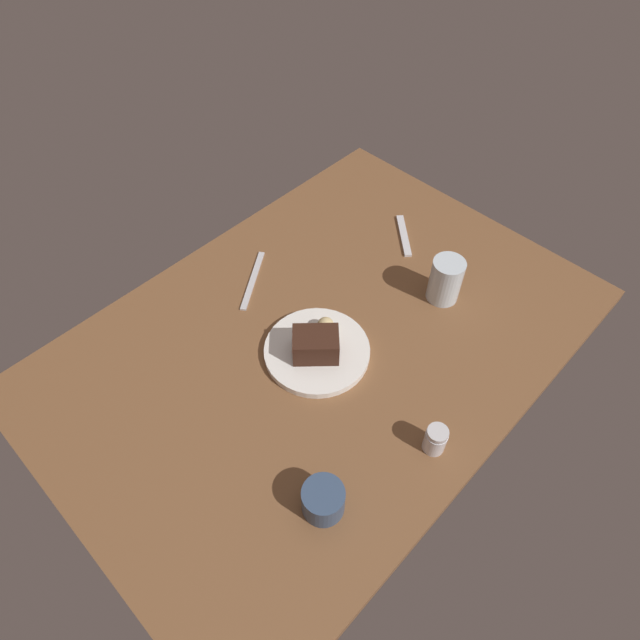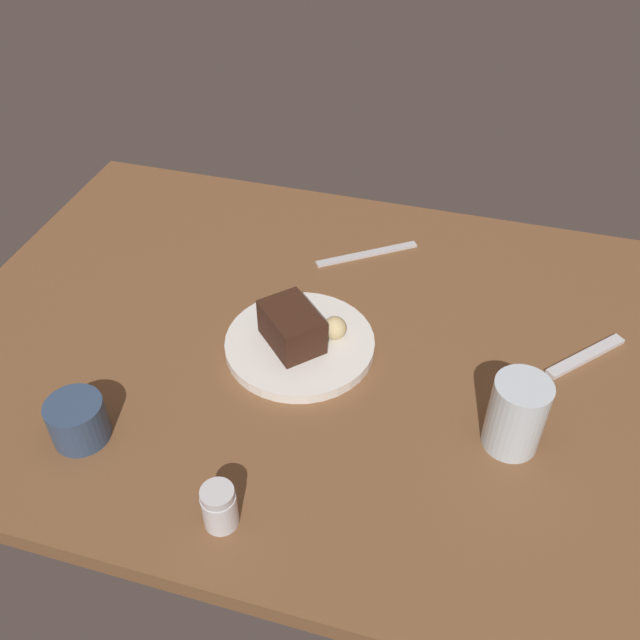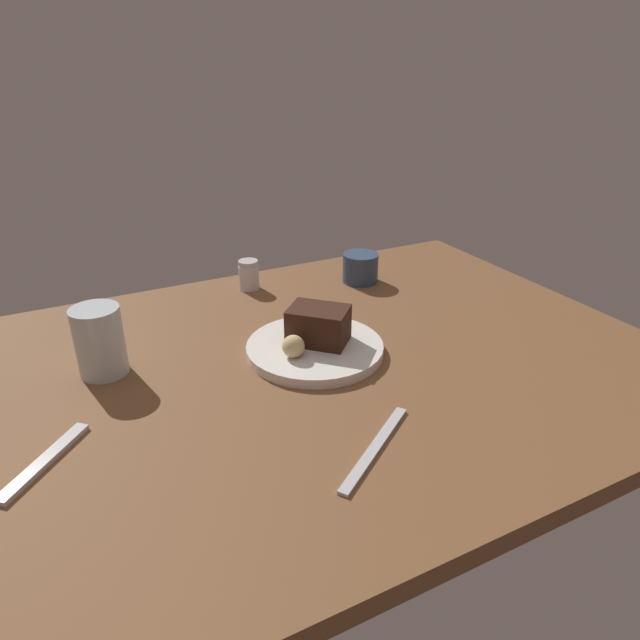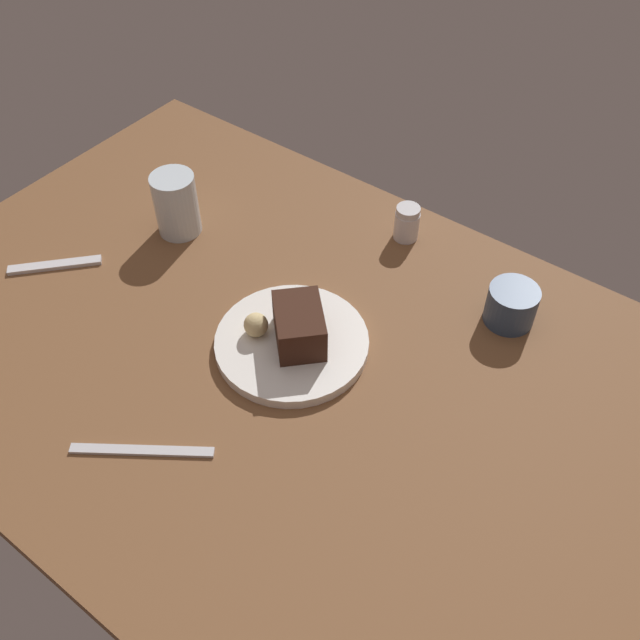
% 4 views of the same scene
% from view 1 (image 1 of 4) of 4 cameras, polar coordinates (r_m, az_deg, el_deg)
% --- Properties ---
extents(dining_table, '(1.20, 0.84, 0.03)m').
position_cam_1_polar(dining_table, '(1.22, 0.16, -2.30)').
color(dining_table, brown).
rests_on(dining_table, ground).
extents(dessert_plate, '(0.23, 0.23, 0.02)m').
position_cam_1_polar(dessert_plate, '(1.18, -0.31, -3.23)').
color(dessert_plate, white).
rests_on(dessert_plate, dining_table).
extents(chocolate_cake_slice, '(0.12, 0.12, 0.06)m').
position_cam_1_polar(chocolate_cake_slice, '(1.14, -0.45, -2.58)').
color(chocolate_cake_slice, '#381E14').
rests_on(chocolate_cake_slice, dessert_plate).
extents(bread_roll, '(0.04, 0.04, 0.04)m').
position_cam_1_polar(bread_roll, '(1.19, 0.43, -0.42)').
color(bread_roll, '#DBC184').
rests_on(bread_roll, dessert_plate).
extents(salt_shaker, '(0.04, 0.04, 0.06)m').
position_cam_1_polar(salt_shaker, '(1.07, 11.90, -12.04)').
color(salt_shaker, silver).
rests_on(salt_shaker, dining_table).
extents(water_glass, '(0.07, 0.07, 0.11)m').
position_cam_1_polar(water_glass, '(1.28, 12.90, 4.07)').
color(water_glass, silver).
rests_on(water_glass, dining_table).
extents(coffee_cup, '(0.08, 0.08, 0.06)m').
position_cam_1_polar(coffee_cup, '(1.00, 0.33, -18.19)').
color(coffee_cup, '#334766').
rests_on(coffee_cup, dining_table).
extents(dessert_spoon, '(0.12, 0.12, 0.01)m').
position_cam_1_polar(dessert_spoon, '(1.45, 8.69, 8.67)').
color(dessert_spoon, silver).
rests_on(dessert_spoon, dining_table).
extents(butter_knife, '(0.16, 0.12, 0.01)m').
position_cam_1_polar(butter_knife, '(1.33, -6.99, 4.14)').
color(butter_knife, silver).
rests_on(butter_knife, dining_table).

